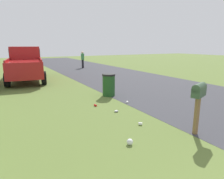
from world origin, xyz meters
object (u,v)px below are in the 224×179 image
Objects in this scene: mailbox at (199,94)px; trash_bin at (109,85)px; pedestrian at (83,58)px; pickup_truck at (26,63)px.

mailbox is 4.48m from trash_bin.
mailbox is at bearing 71.80° from pedestrian.
pickup_truck is 6.62m from trash_bin.
trash_bin is at bearing 67.28° from pedestrian.
pickup_truck is (10.48, 2.73, 0.07)m from mailbox.
mailbox is 15.45m from pedestrian.
trash_bin is 0.60× the size of pedestrian.
pickup_truck reaches higher than mailbox.
trash_bin is (4.44, 0.07, -0.55)m from mailbox.
pickup_truck reaches higher than pedestrian.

